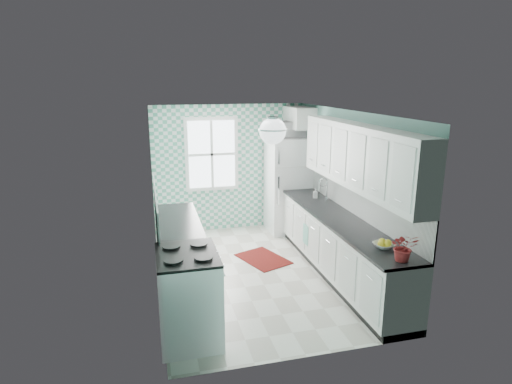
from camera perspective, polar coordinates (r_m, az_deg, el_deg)
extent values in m
cube|color=white|center=(6.88, 0.12, -10.75)|extent=(3.00, 4.40, 0.02)
cube|color=white|center=(6.22, 0.13, 10.68)|extent=(3.00, 4.40, 0.02)
cube|color=#73AFA2|center=(8.54, -3.60, 3.22)|extent=(3.00, 0.02, 2.50)
cube|color=#73AFA2|center=(4.44, 7.34, -7.87)|extent=(3.00, 0.02, 2.50)
cube|color=#73AFA2|center=(6.25, -13.42, -1.47)|extent=(0.02, 4.40, 2.50)
cube|color=#73AFA2|center=(6.96, 12.25, 0.25)|extent=(0.02, 4.40, 2.50)
cube|color=#50A68A|center=(8.52, -3.57, 3.19)|extent=(3.00, 0.01, 2.50)
cube|color=white|center=(8.38, -5.93, 5.04)|extent=(1.04, 0.05, 1.44)
cube|color=white|center=(8.36, -5.91, 5.02)|extent=(0.90, 0.02, 1.30)
cube|color=white|center=(6.62, 13.58, -1.06)|extent=(0.02, 3.60, 0.51)
cube|color=white|center=(6.19, -13.17, -2.13)|extent=(0.02, 2.15, 0.51)
cube|color=white|center=(6.22, 13.57, 4.61)|extent=(0.33, 3.20, 0.90)
cube|color=white|center=(8.37, 5.69, 9.87)|extent=(0.40, 0.74, 0.40)
cylinder|color=silver|center=(5.46, 2.26, 9.79)|extent=(0.14, 0.14, 0.04)
cylinder|color=silver|center=(5.46, 2.26, 9.06)|extent=(0.02, 0.02, 0.12)
sphere|color=white|center=(5.47, 2.25, 8.12)|extent=(0.34, 0.34, 0.34)
cube|color=white|center=(6.73, 11.01, -7.35)|extent=(0.60, 3.60, 0.90)
cube|color=black|center=(6.57, 11.09, -3.56)|extent=(0.63, 3.60, 0.04)
cube|color=white|center=(6.45, -10.20, -8.31)|extent=(0.60, 2.15, 0.90)
cube|color=black|center=(6.28, -10.26, -4.35)|extent=(0.63, 2.15, 0.04)
cube|color=white|center=(8.48, 4.38, 0.98)|extent=(0.82, 0.77, 1.88)
cube|color=silver|center=(8.02, 5.33, 3.34)|extent=(0.80, 0.01, 0.02)
cube|color=silver|center=(7.86, 3.07, 4.82)|extent=(0.03, 0.03, 0.30)
cube|color=silver|center=(8.00, 3.00, 0.16)|extent=(0.03, 0.03, 0.54)
cube|color=white|center=(5.14, -8.96, -13.53)|extent=(0.69, 0.87, 1.03)
cube|color=black|center=(4.92, -9.21, -8.21)|extent=(0.69, 0.87, 0.03)
cube|color=black|center=(5.14, -5.05, -12.56)|extent=(0.01, 0.57, 0.34)
cube|color=silver|center=(7.39, 8.12, -1.37)|extent=(0.49, 0.41, 0.12)
cylinder|color=silver|center=(7.40, 9.44, 0.22)|extent=(0.02, 0.02, 0.30)
torus|color=silver|center=(7.33, 9.01, 1.62)|extent=(0.16, 0.02, 0.16)
cube|color=maroon|center=(7.34, 0.95, -8.89)|extent=(0.90, 1.05, 0.01)
cube|color=#4CB5A4|center=(7.13, 6.65, -5.65)|extent=(0.06, 0.22, 0.33)
imported|color=white|center=(5.54, 16.69, -6.83)|extent=(0.29, 0.29, 0.06)
imported|color=red|center=(5.17, 19.12, -6.95)|extent=(0.38, 0.35, 0.34)
imported|color=#A1B9BF|center=(7.56, 7.92, -0.18)|extent=(0.09, 0.10, 0.17)
imported|color=silver|center=(8.29, 4.52, 8.34)|extent=(0.55, 0.38, 0.30)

